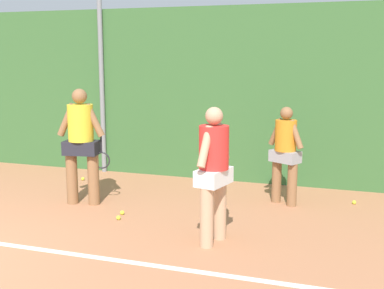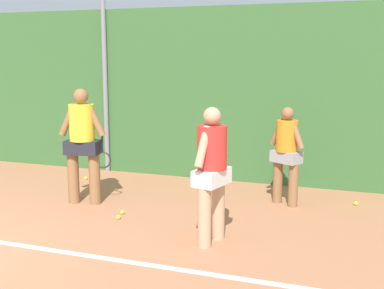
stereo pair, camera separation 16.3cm
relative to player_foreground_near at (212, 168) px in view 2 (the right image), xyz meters
The scene contains 9 objects.
hedge_fence_backdrop 4.84m from the player_foreground_near, 134.49° to the left, with size 20.52×0.25×3.36m, color #386633.
fence_post_center 4.73m from the player_foreground_near, 135.99° to the left, with size 0.10×0.10×3.55m, color gray.
player_foreground_near is the anchor object (origin of this frame).
player_midcourt 2.73m from the player_foreground_near, 158.41° to the left, with size 0.85×0.42×1.92m.
player_backcourt_far 2.16m from the player_foreground_near, 73.19° to the left, with size 0.62×0.47×1.62m.
tennis_ball_0 1.93m from the player_foreground_near, 164.97° to the left, with size 0.07×0.07×0.07m, color #CCDB33.
tennis_ball_1 3.13m from the player_foreground_near, 54.07° to the left, with size 0.07×0.07×0.07m, color #CCDB33.
tennis_ball_3 4.26m from the player_foreground_near, 144.67° to the left, with size 0.07×0.07×0.07m, color #CCDB33.
tennis_ball_4 2.05m from the player_foreground_near, 158.03° to the left, with size 0.07×0.07×0.07m, color #CCDB33.
Camera 2 is at (5.27, -4.03, 2.45)m, focal length 47.26 mm.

